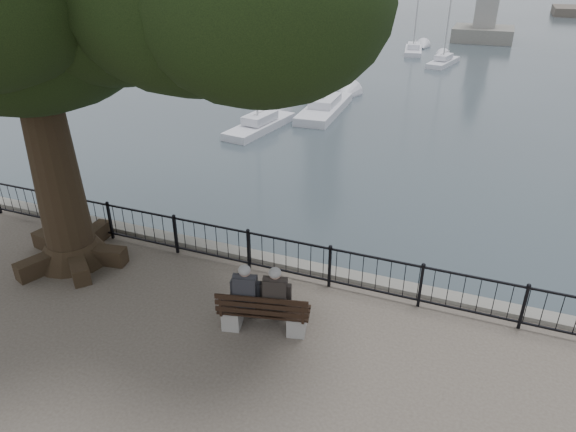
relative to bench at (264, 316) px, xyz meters
The scene contains 11 objects.
harbor 2.58m from the bench, 95.83° to the left, with size 260.00×260.00×1.20m.
railing 1.96m from the bench, 97.32° to the left, with size 22.06×0.06×1.00m.
bench is the anchor object (origin of this frame).
person_left 0.51m from the bench, behind, with size 0.54×0.81×1.52m.
person_right 0.45m from the bench, 36.29° to the left, with size 0.54×0.81×1.52m.
lion_monument 49.41m from the bench, 87.97° to the left, with size 5.62×5.62×8.39m.
sailboat_a 16.36m from the bench, 114.72° to the left, with size 1.98×4.88×9.00m.
sailboat_b 19.54m from the bench, 104.26° to the left, with size 1.95×6.12×12.58m.
sailboat_e 29.69m from the bench, 116.88° to the left, with size 3.14×4.78×9.83m.
sailboat_f 35.22m from the bench, 90.65° to the left, with size 2.17×4.76×8.70m.
sailboat_h 39.96m from the bench, 94.96° to the left, with size 2.08×5.12×11.14m.
Camera 1 is at (3.68, -6.81, 6.73)m, focal length 32.00 mm.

